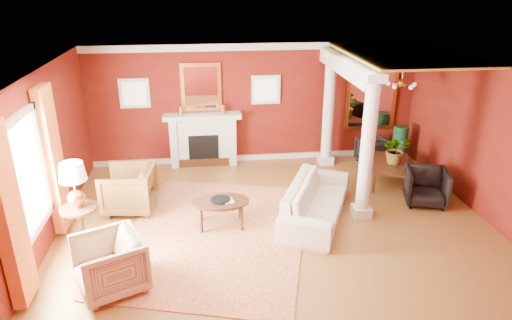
{
  "coord_description": "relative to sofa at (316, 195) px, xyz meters",
  "views": [
    {
      "loc": [
        -1.26,
        -7.24,
        4.36
      ],
      "look_at": [
        -0.33,
        0.6,
        1.15
      ],
      "focal_mm": 32.0,
      "sensor_mm": 36.0,
      "label": 1
    }
  ],
  "objects": [
    {
      "name": "ground",
      "position": [
        -0.8,
        -0.36,
        -0.48
      ],
      "size": [
        8.0,
        8.0,
        0.0
      ],
      "primitive_type": "plane",
      "color": "brown",
      "rests_on": "ground"
    },
    {
      "name": "room_shell",
      "position": [
        -0.8,
        -0.36,
        1.54
      ],
      "size": [
        8.04,
        7.04,
        2.92
      ],
      "color": "#5D180D",
      "rests_on": "ground"
    },
    {
      "name": "fireplace",
      "position": [
        -2.1,
        2.96,
        0.17
      ],
      "size": [
        1.85,
        0.42,
        1.29
      ],
      "color": "silver",
      "rests_on": "ground"
    },
    {
      "name": "overmantel_mirror",
      "position": [
        -2.1,
        3.1,
        1.42
      ],
      "size": [
        0.95,
        0.07,
        1.15
      ],
      "color": "gold",
      "rests_on": "fireplace"
    },
    {
      "name": "flank_window_left",
      "position": [
        -3.65,
        3.11,
        1.32
      ],
      "size": [
        0.7,
        0.07,
        0.7
      ],
      "color": "silver",
      "rests_on": "room_shell"
    },
    {
      "name": "flank_window_right",
      "position": [
        -0.55,
        3.11,
        1.32
      ],
      "size": [
        0.7,
        0.07,
        0.7
      ],
      "color": "silver",
      "rests_on": "room_shell"
    },
    {
      "name": "left_window",
      "position": [
        -4.7,
        -0.96,
        0.95
      ],
      "size": [
        0.21,
        2.55,
        2.6
      ],
      "color": "white",
      "rests_on": "room_shell"
    },
    {
      "name": "column_front",
      "position": [
        0.9,
        -0.06,
        0.95
      ],
      "size": [
        0.36,
        0.36,
        2.8
      ],
      "color": "silver",
      "rests_on": "ground"
    },
    {
      "name": "column_back",
      "position": [
        0.9,
        2.64,
        0.95
      ],
      "size": [
        0.36,
        0.36,
        2.8
      ],
      "color": "silver",
      "rests_on": "ground"
    },
    {
      "name": "header_beam",
      "position": [
        0.9,
        1.54,
        2.14
      ],
      "size": [
        0.3,
        3.2,
        0.32
      ],
      "primitive_type": "cube",
      "color": "silver",
      "rests_on": "column_front"
    },
    {
      "name": "amber_ceiling",
      "position": [
        2.05,
        1.39,
        2.39
      ],
      "size": [
        2.3,
        3.4,
        0.04
      ],
      "primitive_type": "cube",
      "color": "gold",
      "rests_on": "room_shell"
    },
    {
      "name": "dining_mirror",
      "position": [
        2.1,
        3.1,
        1.07
      ],
      "size": [
        1.3,
        0.07,
        1.7
      ],
      "color": "gold",
      "rests_on": "room_shell"
    },
    {
      "name": "chandelier",
      "position": [
        2.1,
        1.44,
        1.77
      ],
      "size": [
        0.6,
        0.62,
        0.75
      ],
      "color": "#B97A3A",
      "rests_on": "room_shell"
    },
    {
      "name": "crown_trim",
      "position": [
        -0.8,
        3.1,
        2.34
      ],
      "size": [
        8.0,
        0.08,
        0.16
      ],
      "primitive_type": "cube",
      "color": "silver",
      "rests_on": "room_shell"
    },
    {
      "name": "base_trim",
      "position": [
        -0.8,
        3.1,
        -0.42
      ],
      "size": [
        8.0,
        0.08,
        0.12
      ],
      "primitive_type": "cube",
      "color": "silver",
      "rests_on": "ground"
    },
    {
      "name": "rug",
      "position": [
        -1.96,
        -0.41,
        -0.47
      ],
      "size": [
        4.17,
        4.91,
        0.02
      ],
      "primitive_type": "cube",
      "rotation": [
        0.0,
        0.0,
        -0.27
      ],
      "color": "maroon",
      "rests_on": "ground"
    },
    {
      "name": "sofa",
      "position": [
        0.0,
        0.0,
        0.0
      ],
      "size": [
        1.66,
        2.52,
        0.96
      ],
      "primitive_type": "imported",
      "rotation": [
        0.0,
        0.0,
        1.14
      ],
      "color": "beige",
      "rests_on": "ground"
    },
    {
      "name": "armchair_leopard",
      "position": [
        -3.6,
        0.73,
        0.01
      ],
      "size": [
        0.99,
        1.04,
        0.99
      ],
      "primitive_type": "imported",
      "rotation": [
        0.0,
        0.0,
        -1.67
      ],
      "color": "black",
      "rests_on": "ground"
    },
    {
      "name": "armchair_stripe",
      "position": [
        -3.53,
        -1.77,
        -0.0
      ],
      "size": [
        1.17,
        1.2,
        0.95
      ],
      "primitive_type": "imported",
      "rotation": [
        0.0,
        0.0,
        -1.14
      ],
      "color": "tan",
      "rests_on": "ground"
    },
    {
      "name": "coffee_table",
      "position": [
        -1.82,
        -0.12,
        0.0
      ],
      "size": [
        1.05,
        1.05,
        0.53
      ],
      "rotation": [
        0.0,
        0.0,
        0.14
      ],
      "color": "black",
      "rests_on": "ground"
    },
    {
      "name": "coffee_book",
      "position": [
        -1.77,
        -0.18,
        0.17
      ],
      "size": [
        0.18,
        0.06,
        0.24
      ],
      "primitive_type": "imported",
      "rotation": [
        0.0,
        0.0,
        0.22
      ],
      "color": "black",
      "rests_on": "coffee_table"
    },
    {
      "name": "side_table",
      "position": [
        -4.25,
        -0.45,
        0.55
      ],
      "size": [
        0.61,
        0.61,
        1.53
      ],
      "rotation": [
        0.0,
        0.0,
        -0.15
      ],
      "color": "black",
      "rests_on": "ground"
    },
    {
      "name": "dining_table",
      "position": [
        2.05,
        1.33,
        -0.09
      ],
      "size": [
        0.97,
        1.47,
        0.78
      ],
      "primitive_type": "imported",
      "rotation": [
        0.0,
        0.0,
        1.19
      ],
      "color": "black",
      "rests_on": "ground"
    },
    {
      "name": "dining_chair_near",
      "position": [
        2.37,
        0.32,
        -0.07
      ],
      "size": [
        0.96,
        0.93,
        0.81
      ],
      "primitive_type": "imported",
      "rotation": [
        0.0,
        0.0,
        -0.28
      ],
      "color": "black",
      "rests_on": "ground"
    },
    {
      "name": "dining_chair_far",
      "position": [
        2.06,
        2.51,
        -0.13
      ],
      "size": [
        0.8,
        0.77,
        0.7
      ],
      "primitive_type": "imported",
      "rotation": [
        0.0,
        0.0,
        3.36
      ],
      "color": "black",
      "rests_on": "ground"
    },
    {
      "name": "green_urn",
      "position": [
        2.7,
        2.47,
        -0.1
      ],
      "size": [
        0.4,
        0.4,
        0.97
      ],
      "color": "#123A1E",
      "rests_on": "ground"
    },
    {
      "name": "potted_plant",
      "position": [
        2.09,
        1.31,
        0.56
      ],
      "size": [
        0.7,
        0.76,
        0.52
      ],
      "primitive_type": "imported",
      "rotation": [
        0.0,
        0.0,
        -0.18
      ],
      "color": "#26591E",
      "rests_on": "dining_table"
    }
  ]
}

